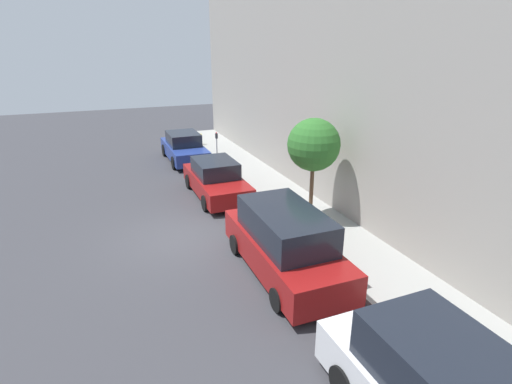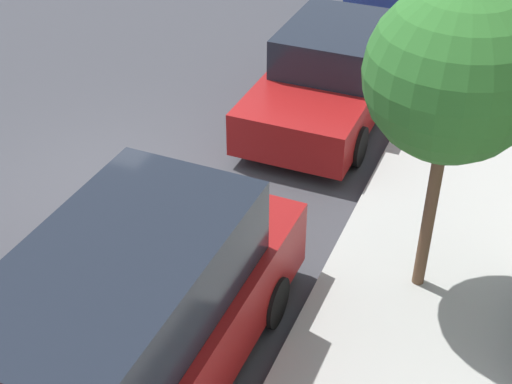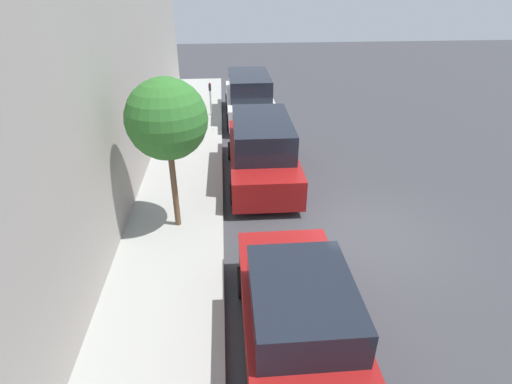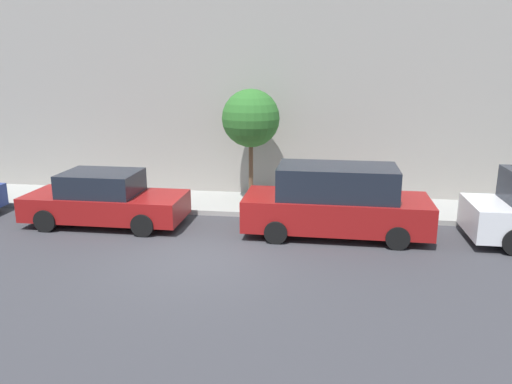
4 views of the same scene
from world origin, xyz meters
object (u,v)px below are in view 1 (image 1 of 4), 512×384
object	(u,v)px
parked_minivan_second	(285,242)
street_tree	(314,145)
fire_hydrant	(201,139)
parked_sedan_fourth	(184,148)
parked_sedan_third	(216,179)
parking_meter_far	(217,142)

from	to	relation	value
parked_minivan_second	street_tree	world-z (taller)	street_tree
parked_minivan_second	fire_hydrant	distance (m)	15.21
parked_sedan_fourth	street_tree	bearing A→B (deg)	-76.30
parked_sedan_third	fire_hydrant	world-z (taller)	parked_sedan_third
parked_minivan_second	parked_sedan_fourth	size ratio (longest dim) A/B	1.09
parked_sedan_fourth	parking_meter_far	world-z (taller)	parked_sedan_fourth
parked_sedan_third	parking_meter_far	xyz separation A→B (m)	(1.68, 5.42, 0.27)
parked_sedan_third	parked_sedan_fourth	bearing A→B (deg)	90.37
parked_sedan_fourth	parking_meter_far	size ratio (longest dim) A/B	3.28
parked_minivan_second	parked_sedan_fourth	xyz separation A→B (m)	(-0.05, 12.42, -0.20)
parked_minivan_second	parked_sedan_third	world-z (taller)	parked_minivan_second
parked_sedan_third	parking_meter_far	world-z (taller)	parked_sedan_third
parking_meter_far	fire_hydrant	size ratio (longest dim) A/B	1.99
street_tree	parked_sedan_third	bearing A→B (deg)	121.23
parked_sedan_fourth	parked_sedan_third	bearing A→B (deg)	-89.63
parked_sedan_fourth	parked_minivan_second	bearing A→B (deg)	-89.75
street_tree	parked_minivan_second	bearing A→B (deg)	-131.19
parked_minivan_second	street_tree	distance (m)	4.03
fire_hydrant	parked_sedan_third	bearing A→B (deg)	-100.41
street_tree	parking_meter_far	bearing A→B (deg)	94.08
fire_hydrant	parked_sedan_fourth	bearing A→B (deg)	-120.92
parked_sedan_third	fire_hydrant	size ratio (longest dim) A/B	6.53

